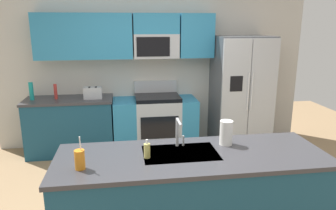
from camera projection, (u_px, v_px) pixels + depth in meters
name	position (u px, v px, depth m)	size (l,w,h in m)	color
ground_plane	(174.00, 206.00, 3.67)	(9.00, 9.00, 0.00)	#997A56
kitchen_wall_unit	(145.00, 59.00, 5.28)	(5.20, 0.43, 2.60)	beige
back_counter	(71.00, 126.00, 5.09)	(1.36, 0.63, 0.90)	navy
range_oven	(155.00, 122.00, 5.28)	(1.36, 0.61, 1.10)	#B7BABF
refrigerator	(241.00, 92.00, 5.30)	(0.90, 0.76, 1.85)	#4C4F54
island_counter	(191.00, 198.00, 2.98)	(2.45, 0.86, 0.90)	navy
toaster	(93.00, 93.00, 4.96)	(0.28, 0.16, 0.18)	#B7BABF
pepper_mill	(56.00, 92.00, 4.92)	(0.05, 0.05, 0.24)	#B2332D
bottle_teal	(31.00, 91.00, 4.85)	(0.07, 0.07, 0.28)	teal
sink_faucet	(178.00, 130.00, 2.99)	(0.08, 0.21, 0.28)	#B7BABF
drink_cup_orange	(80.00, 159.00, 2.56)	(0.08, 0.08, 0.28)	orange
soap_dispenser	(147.00, 150.00, 2.77)	(0.06, 0.06, 0.17)	#D8CC66
paper_towel_roll	(226.00, 133.00, 3.07)	(0.12, 0.12, 0.24)	white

